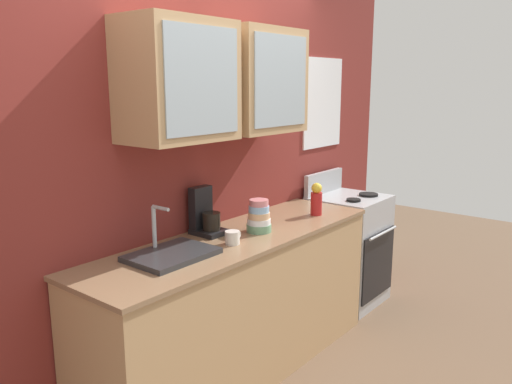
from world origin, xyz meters
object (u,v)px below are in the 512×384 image
bowl_stack (259,217)px  stove_range (348,248)px  vase (316,199)px  coffee_maker (206,216)px  cup_near_sink (233,237)px  sink_faucet (171,253)px

bowl_stack → stove_range: bearing=1.8°
vase → coffee_maker: size_ratio=0.79×
cup_near_sink → coffee_maker: bearing=77.7°
stove_range → sink_faucet: (-1.93, 0.03, 0.47)m
sink_faucet → cup_near_sink: size_ratio=3.83×
stove_range → vase: (-0.68, -0.10, 0.56)m
vase → cup_near_sink: size_ratio=1.95×
vase → stove_range: bearing=8.3°
sink_faucet → vase: 1.26m
sink_faucet → coffee_maker: bearing=20.9°
coffee_maker → vase: bearing=-19.8°
cup_near_sink → coffee_maker: 0.29m
vase → coffee_maker: coffee_maker is taller
bowl_stack → vase: (0.58, -0.06, 0.02)m
sink_faucet → vase: size_ratio=1.97×
sink_faucet → cup_near_sink: sink_faucet is taller
sink_faucet → coffee_maker: coffee_maker is taller
coffee_maker → bowl_stack: bearing=-44.7°
sink_faucet → coffee_maker: (0.44, 0.17, 0.09)m
stove_range → cup_near_sink: 1.63m
bowl_stack → vase: size_ratio=0.90×
coffee_maker → stove_range: bearing=-7.4°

